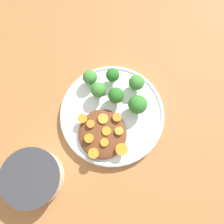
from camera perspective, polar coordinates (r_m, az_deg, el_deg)
ground_plane at (r=0.56m, az=0.00°, el=-0.92°), size 4.00×4.00×0.00m
plate at (r=0.55m, az=0.00°, el=-0.59°), size 0.26×0.26×0.02m
dip_bowl at (r=0.54m, az=-19.95°, el=-15.77°), size 0.13×0.13×0.06m
stew_mound at (r=0.52m, az=-2.49°, el=-5.65°), size 0.12×0.11×0.02m
broccoli_floret_0 at (r=0.52m, az=1.05°, el=4.27°), size 0.04×0.04×0.05m
broccoli_floret_1 at (r=0.51m, az=6.70°, el=1.94°), size 0.04×0.04×0.06m
broccoli_floret_2 at (r=0.53m, az=-3.56°, el=5.71°), size 0.04×0.04×0.05m
broccoli_floret_3 at (r=0.54m, az=0.18°, el=9.57°), size 0.03×0.03×0.05m
broccoli_floret_4 at (r=0.54m, az=6.38°, el=7.60°), size 0.04×0.04×0.05m
broccoli_floret_5 at (r=0.54m, az=-5.76°, el=8.93°), size 0.04×0.04×0.05m
carrot_slice_0 at (r=0.51m, az=1.34°, el=-1.37°), size 0.02×0.02×0.01m
carrot_slice_1 at (r=0.51m, az=-5.58°, el=-3.13°), size 0.02×0.02×0.01m
carrot_slice_2 at (r=0.50m, az=-1.99°, el=-7.94°), size 0.02×0.02×0.00m
carrot_slice_3 at (r=0.51m, az=-2.33°, el=-1.76°), size 0.02×0.02×0.00m
carrot_slice_4 at (r=0.50m, az=-6.02°, el=-6.86°), size 0.02×0.02×0.01m
carrot_slice_5 at (r=0.52m, az=-7.74°, el=-1.68°), size 0.02×0.02×0.01m
carrot_slice_6 at (r=0.50m, az=2.53°, el=-9.71°), size 0.03×0.03×0.01m
carrot_slice_7 at (r=0.50m, az=1.85°, el=-4.95°), size 0.02×0.02×0.01m
carrot_slice_8 at (r=0.50m, az=-4.83°, el=-10.70°), size 0.02×0.02×0.01m
carrot_slice_9 at (r=0.51m, az=-1.44°, el=-5.00°), size 0.02×0.02×0.00m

